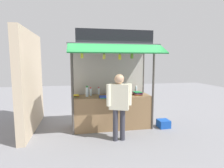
# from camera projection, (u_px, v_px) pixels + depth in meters

# --- Properties ---
(ground_plane) EXTENTS (20.00, 20.00, 0.00)m
(ground_plane) POSITION_uv_depth(u_px,v_px,m) (112.00, 127.00, 5.48)
(ground_plane) COLOR gray
(stall_counter) EXTENTS (2.27, 0.71, 0.97)m
(stall_counter) POSITION_uv_depth(u_px,v_px,m) (112.00, 112.00, 5.42)
(stall_counter) COLOR olive
(stall_counter) RESTS_ON ground
(stall_structure) EXTENTS (2.47, 1.55, 2.79)m
(stall_structure) POSITION_uv_depth(u_px,v_px,m) (111.00, 71.00, 5.38)
(stall_structure) COLOR #4C4742
(stall_structure) RESTS_ON ground
(water_bottle_back_right) EXTENTS (0.06, 0.06, 0.23)m
(water_bottle_back_right) POSITION_uv_depth(u_px,v_px,m) (99.00, 91.00, 5.56)
(water_bottle_back_right) COLOR silver
(water_bottle_back_right) RESTS_ON stall_counter
(water_bottle_left) EXTENTS (0.08, 0.08, 0.27)m
(water_bottle_left) POSITION_uv_depth(u_px,v_px,m) (127.00, 90.00, 5.53)
(water_bottle_left) COLOR silver
(water_bottle_left) RESTS_ON stall_counter
(water_bottle_front_right) EXTENTS (0.07, 0.07, 0.25)m
(water_bottle_front_right) POSITION_uv_depth(u_px,v_px,m) (136.00, 90.00, 5.78)
(water_bottle_front_right) COLOR silver
(water_bottle_front_right) RESTS_ON stall_counter
(water_bottle_back_left) EXTENTS (0.09, 0.09, 0.31)m
(water_bottle_back_left) POSITION_uv_depth(u_px,v_px,m) (87.00, 92.00, 5.22)
(water_bottle_back_left) COLOR silver
(water_bottle_back_left) RESTS_ON stall_counter
(water_bottle_rear_center) EXTENTS (0.07, 0.07, 0.25)m
(water_bottle_rear_center) POSITION_uv_depth(u_px,v_px,m) (91.00, 92.00, 5.37)
(water_bottle_rear_center) COLOR silver
(water_bottle_rear_center) RESTS_ON stall_counter
(water_bottle_far_left) EXTENTS (0.07, 0.07, 0.26)m
(water_bottle_far_left) POSITION_uv_depth(u_px,v_px,m) (125.00, 90.00, 5.61)
(water_bottle_far_left) COLOR silver
(water_bottle_far_left) RESTS_ON stall_counter
(magazine_stack_mid_left) EXTENTS (0.26, 0.32, 0.09)m
(magazine_stack_mid_left) POSITION_uv_depth(u_px,v_px,m) (138.00, 93.00, 5.50)
(magazine_stack_mid_left) COLOR red
(magazine_stack_mid_left) RESTS_ON stall_counter
(magazine_stack_mid_right) EXTENTS (0.26, 0.31, 0.04)m
(magazine_stack_mid_right) POSITION_uv_depth(u_px,v_px,m) (104.00, 97.00, 5.06)
(magazine_stack_mid_right) COLOR black
(magazine_stack_mid_right) RESTS_ON stall_counter
(magazine_stack_center) EXTENTS (0.26, 0.25, 0.08)m
(magazine_stack_center) POSITION_uv_depth(u_px,v_px,m) (127.00, 95.00, 5.24)
(magazine_stack_center) COLOR red
(magazine_stack_center) RESTS_ON stall_counter
(magazine_stack_front_left) EXTENTS (0.24, 0.29, 0.06)m
(magazine_stack_front_left) POSITION_uv_depth(u_px,v_px,m) (75.00, 96.00, 5.13)
(magazine_stack_front_left) COLOR red
(magazine_stack_front_left) RESTS_ON stall_counter
(banana_bunch_rightmost) EXTENTS (0.09, 0.10, 0.26)m
(banana_bunch_rightmost) POSITION_uv_depth(u_px,v_px,m) (82.00, 55.00, 4.62)
(banana_bunch_rightmost) COLOR #332D23
(banana_bunch_inner_right) EXTENTS (0.10, 0.10, 0.28)m
(banana_bunch_inner_right) POSITION_uv_depth(u_px,v_px,m) (104.00, 57.00, 4.73)
(banana_bunch_inner_right) COLOR #332D23
(banana_bunch_inner_left) EXTENTS (0.10, 0.10, 0.29)m
(banana_bunch_inner_left) POSITION_uv_depth(u_px,v_px,m) (120.00, 57.00, 4.80)
(banana_bunch_inner_left) COLOR #332D23
(banana_bunch_leftmost) EXTENTS (0.11, 0.10, 0.27)m
(banana_bunch_leftmost) POSITION_uv_depth(u_px,v_px,m) (132.00, 56.00, 4.86)
(banana_bunch_leftmost) COLOR #332D23
(vendor_person) EXTENTS (0.63, 0.37, 1.67)m
(vendor_person) POSITION_uv_depth(u_px,v_px,m) (119.00, 101.00, 4.46)
(vendor_person) COLOR #383842
(vendor_person) RESTS_ON ground
(plastic_crate) EXTENTS (0.34, 0.34, 0.23)m
(plastic_crate) POSITION_uv_depth(u_px,v_px,m) (163.00, 124.00, 5.46)
(plastic_crate) COLOR #194CB2
(plastic_crate) RESTS_ON ground
(neighbour_wall) EXTENTS (0.20, 2.40, 2.80)m
(neighbour_wall) POSITION_uv_depth(u_px,v_px,m) (30.00, 82.00, 5.17)
(neighbour_wall) COLOR beige
(neighbour_wall) RESTS_ON ground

